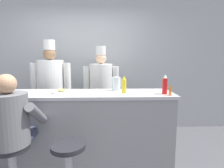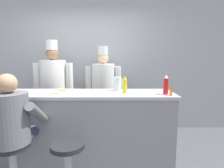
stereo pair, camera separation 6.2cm
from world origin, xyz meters
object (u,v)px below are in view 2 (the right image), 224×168
diner_seated_grey (11,123)px  ketchup_bottle_red (165,85)px  cook_in_whites_far (103,87)px  hot_sauce_bottle_orange (170,91)px  empty_stool_round (67,161)px  mustard_bottle_yellow (124,85)px  water_pitcher_clear (117,84)px  breakfast_plate (62,91)px  cook_in_whites_near (53,86)px  coffee_mug_white (4,91)px

diner_seated_grey → ketchup_bottle_red: bearing=15.1°
diner_seated_grey → cook_in_whites_far: 1.85m
diner_seated_grey → hot_sauce_bottle_orange: bearing=12.0°
ketchup_bottle_red → empty_stool_round: 1.46m
mustard_bottle_yellow → water_pitcher_clear: bearing=114.9°
breakfast_plate → cook_in_whites_far: cook_in_whites_far is taller
cook_in_whites_near → cook_in_whites_far: cook_in_whites_near is taller
mustard_bottle_yellow → empty_stool_round: mustard_bottle_yellow is taller
breakfast_plate → cook_in_whites_near: cook_in_whites_near is taller
ketchup_bottle_red → breakfast_plate: (-1.35, 0.14, -0.11)m
ketchup_bottle_red → diner_seated_grey: bearing=-164.9°
mustard_bottle_yellow → water_pitcher_clear: (-0.09, 0.20, -0.01)m
hot_sauce_bottle_orange → mustard_bottle_yellow: bearing=162.8°
mustard_bottle_yellow → hot_sauce_bottle_orange: (0.56, -0.17, -0.05)m
mustard_bottle_yellow → coffee_mug_white: 1.52m
coffee_mug_white → empty_stool_round: (0.88, -0.46, -0.67)m
hot_sauce_bottle_orange → diner_seated_grey: 1.84m
breakfast_plate → mustard_bottle_yellow: bearing=-4.1°
breakfast_plate → empty_stool_round: (0.20, -0.64, -0.64)m
water_pitcher_clear → empty_stool_round: (-0.54, -0.78, -0.72)m
diner_seated_grey → cook_in_whites_near: bearing=89.8°
water_pitcher_clear → breakfast_plate: (-0.74, -0.14, -0.08)m
empty_stool_round → cook_in_whites_near: (-0.58, 1.45, 0.58)m
diner_seated_grey → empty_stool_round: size_ratio=2.21×
mustard_bottle_yellow → diner_seated_grey: diner_seated_grey is taller
mustard_bottle_yellow → hot_sauce_bottle_orange: bearing=-17.2°
hot_sauce_bottle_orange → coffee_mug_white: hot_sauce_bottle_orange is taller
mustard_bottle_yellow → hot_sauce_bottle_orange: size_ratio=1.79×
breakfast_plate → cook_in_whites_far: size_ratio=0.16×
ketchup_bottle_red → hot_sauce_bottle_orange: ketchup_bottle_red is taller
breakfast_plate → empty_stool_round: bearing=-72.7°
mustard_bottle_yellow → cook_in_whites_near: cook_in_whites_near is taller
hot_sauce_bottle_orange → cook_in_whites_near: (-1.77, 1.04, -0.11)m
diner_seated_grey → empty_stool_round: (0.58, -0.03, -0.41)m
coffee_mug_white → empty_stool_round: coffee_mug_white is taller
coffee_mug_white → mustard_bottle_yellow: bearing=4.6°
coffee_mug_white → cook_in_whites_near: cook_in_whites_near is taller
water_pitcher_clear → coffee_mug_white: water_pitcher_clear is taller
water_pitcher_clear → breakfast_plate: size_ratio=0.71×
coffee_mug_white → empty_stool_round: bearing=-27.7°
mustard_bottle_yellow → hot_sauce_bottle_orange: 0.58m
hot_sauce_bottle_orange → breakfast_plate: hot_sauce_bottle_orange is taller
cook_in_whites_near → mustard_bottle_yellow: bearing=-35.5°
water_pitcher_clear → diner_seated_grey: 1.39m
water_pitcher_clear → empty_stool_round: water_pitcher_clear is taller
coffee_mug_white → cook_in_whites_near: (0.30, 0.99, -0.09)m
breakfast_plate → cook_in_whites_near: (-0.38, 0.81, -0.06)m
breakfast_plate → coffee_mug_white: coffee_mug_white is taller
water_pitcher_clear → hot_sauce_bottle_orange: bearing=-29.7°
water_pitcher_clear → coffee_mug_white: 1.46m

